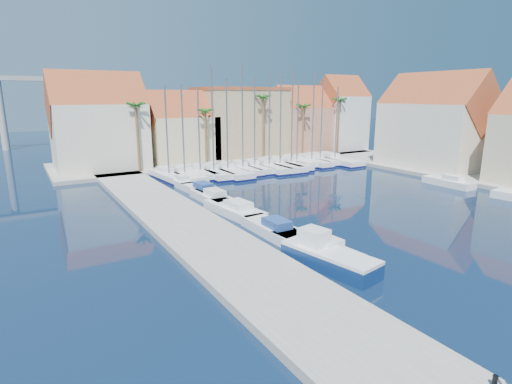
{
  "coord_description": "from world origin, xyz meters",
  "views": [
    {
      "loc": [
        -20.19,
        -12.62,
        10.54
      ],
      "look_at": [
        -4.02,
        14.27,
        3.0
      ],
      "focal_mm": 28.0,
      "sensor_mm": 36.0,
      "label": 1
    }
  ],
  "objects": [
    {
      "name": "shore_east",
      "position": [
        32.0,
        15.0,
        0.25
      ],
      "size": [
        12.0,
        60.0,
        0.5
      ],
      "primitive_type": "cube",
      "color": "gray",
      "rests_on": "ground"
    },
    {
      "name": "sailboat_4",
      "position": [
        4.12,
        35.95,
        0.57
      ],
      "size": [
        3.07,
        11.36,
        12.82
      ],
      "rotation": [
        0.0,
        0.0,
        0.01
      ],
      "color": "white",
      "rests_on": "ground"
    },
    {
      "name": "sailboat_12",
      "position": [
        21.16,
        36.69,
        0.62
      ],
      "size": [
        3.0,
        8.95,
        13.48
      ],
      "rotation": [
        0.0,
        0.0,
        -0.08
      ],
      "color": "white",
      "rests_on": "ground"
    },
    {
      "name": "building_2",
      "position": [
        13.0,
        48.0,
        6.26
      ],
      "size": [
        14.2,
        10.2,
        11.5
      ],
      "color": "tan",
      "rests_on": "shore_north"
    },
    {
      "name": "building_6",
      "position": [
        32.0,
        24.0,
        6.52
      ],
      "size": [
        9.0,
        14.3,
        13.5
      ],
      "color": "beige",
      "rests_on": "shore_east"
    },
    {
      "name": "sailboat_2",
      "position": [
        0.39,
        36.52,
        0.6
      ],
      "size": [
        2.39,
        8.26,
        11.46
      ],
      "rotation": [
        0.0,
        0.0,
        0.03
      ],
      "color": "white",
      "rests_on": "ground"
    },
    {
      "name": "motorboat_west_2",
      "position": [
        -3.81,
        18.4,
        0.51
      ],
      "size": [
        2.99,
        7.45,
        1.4
      ],
      "rotation": [
        0.0,
        0.0,
        0.09
      ],
      "color": "white",
      "rests_on": "ground"
    },
    {
      "name": "motorboat_west_3",
      "position": [
        -3.64,
        23.56,
        0.51
      ],
      "size": [
        2.28,
        6.65,
        1.4
      ],
      "rotation": [
        0.0,
        0.0,
        0.03
      ],
      "color": "white",
      "rests_on": "ground"
    },
    {
      "name": "sailboat_0",
      "position": [
        -3.96,
        36.49,
        0.61
      ],
      "size": [
        2.87,
        8.4,
        11.91
      ],
      "rotation": [
        0.0,
        0.0,
        0.08
      ],
      "color": "white",
      "rests_on": "ground"
    },
    {
      "name": "sailboat_9",
      "position": [
        14.8,
        35.81,
        0.63
      ],
      "size": [
        3.29,
        9.85,
        14.97
      ],
      "rotation": [
        0.0,
        0.0,
        -0.08
      ],
      "color": "white",
      "rests_on": "ground"
    },
    {
      "name": "motorboat_west_1",
      "position": [
        -3.82,
        12.03,
        0.51
      ],
      "size": [
        2.12,
        6.5,
        1.4
      ],
      "rotation": [
        0.0,
        0.0,
        -0.01
      ],
      "color": "white",
      "rests_on": "ground"
    },
    {
      "name": "sailboat_6",
      "position": [
        8.58,
        36.03,
        0.62
      ],
      "size": [
        2.74,
        8.75,
        13.19
      ],
      "rotation": [
        0.0,
        0.0,
        -0.05
      ],
      "color": "white",
      "rests_on": "ground"
    },
    {
      "name": "motorboat_west_5",
      "position": [
        -3.81,
        32.22,
        0.51
      ],
      "size": [
        1.84,
        5.12,
        1.4
      ],
      "rotation": [
        0.0,
        0.0,
        0.04
      ],
      "color": "white",
      "rests_on": "ground"
    },
    {
      "name": "bollard",
      "position": [
        -6.67,
        -6.57,
        0.73
      ],
      "size": [
        0.18,
        0.18,
        0.46
      ],
      "primitive_type": "cylinder",
      "color": "black",
      "rests_on": "quay_west"
    },
    {
      "name": "palm_3",
      "position": [
        22.0,
        42.0,
        8.61
      ],
      "size": [
        2.6,
        2.6,
        9.65
      ],
      "color": "brown",
      "rests_on": "shore_north"
    },
    {
      "name": "building_1",
      "position": [
        2.0,
        47.0,
        5.3
      ],
      "size": [
        10.3,
        8.0,
        11.0
      ],
      "color": "beige",
      "rests_on": "shore_north"
    },
    {
      "name": "shore_north",
      "position": [
        10.0,
        48.0,
        0.25
      ],
      "size": [
        54.0,
        16.0,
        0.5
      ],
      "primitive_type": "cube",
      "color": "gray",
      "rests_on": "ground"
    },
    {
      "name": "motorboat_west_0",
      "position": [
        -3.44,
        7.23,
        0.51
      ],
      "size": [
        2.83,
        7.27,
        1.4
      ],
      "rotation": [
        0.0,
        0.0,
        0.08
      ],
      "color": "white",
      "rests_on": "ground"
    },
    {
      "name": "motorboat_west_4",
      "position": [
        -3.32,
        27.17,
        0.51
      ],
      "size": [
        2.42,
        6.62,
        1.4
      ],
      "rotation": [
        0.0,
        0.0,
        0.05
      ],
      "color": "white",
      "rests_on": "ground"
    },
    {
      "name": "motorboat_east_1",
      "position": [
        24.0,
        15.69,
        0.51
      ],
      "size": [
        2.11,
        6.1,
        1.4
      ],
      "rotation": [
        0.0,
        0.0,
        -0.03
      ],
      "color": "white",
      "rests_on": "ground"
    },
    {
      "name": "palm_0",
      "position": [
        -6.0,
        42.0,
        9.08
      ],
      "size": [
        2.6,
        2.6,
        10.15
      ],
      "color": "brown",
      "rests_on": "shore_north"
    },
    {
      "name": "sailboat_7",
      "position": [
        10.67,
        35.63,
        0.6
      ],
      "size": [
        2.75,
        10.21,
        14.0
      ],
      "rotation": [
        0.0,
        0.0,
        -0.01
      ],
      "color": "white",
      "rests_on": "ground"
    },
    {
      "name": "building_3",
      "position": [
        25.0,
        47.0,
        5.86
      ],
      "size": [
        10.3,
        8.0,
        12.0
      ],
      "color": "#B26F5A",
      "rests_on": "shore_north"
    },
    {
      "name": "palm_4",
      "position": [
        30.0,
        42.0,
        9.55
      ],
      "size": [
        2.6,
        2.6,
        10.65
      ],
      "color": "brown",
      "rests_on": "shore_north"
    },
    {
      "name": "sailboat_3",
      "position": [
        2.08,
        35.89,
        0.62
      ],
      "size": [
        2.91,
        9.72,
        14.33
      ],
      "rotation": [
        0.0,
        0.0,
        -0.04
      ],
      "color": "white",
      "rests_on": "ground"
    },
    {
      "name": "quay_west",
      "position": [
        -9.0,
        13.5,
        0.25
      ],
      "size": [
        6.0,
        77.0,
        0.5
      ],
      "primitive_type": "cube",
      "color": "gray",
      "rests_on": "ground"
    },
    {
      "name": "sailboat_5",
      "position": [
        6.62,
        36.04,
        0.64
      ],
      "size": [
        2.49,
        9.05,
        14.76
      ],
      "rotation": [
        0.0,
        0.0,
        -0.01
      ],
      "color": "white",
      "rests_on": "ground"
    },
    {
      "name": "sailboat_13",
      "position": [
        23.28,
        35.82,
        0.56
      ],
      "size": [
        3.11,
        11.7,
        11.95
      ],
      "rotation": [
        0.0,
        0.0,
        0.0
      ],
      "color": "white",
      "rests_on": "ground"
    },
    {
      "name": "fishing_boat",
      "position": [
        -4.25,
        5.2,
        0.75
      ],
      "size": [
        3.29,
        6.75,
        2.26
      ],
      "rotation": [
        0.0,
        0.0,
        0.18
      ],
      "color": "navy",
      "rests_on": "ground"
    },
    {
      "name": "building_0",
      "position": [
        -10.0,
        47.0,
        6.52
      ],
      "size": [
        12.3,
        9.0,
        13.5
      ],
      "color": "beige",
      "rests_on": "shore_north"
    },
    {
      "name": "ground",
      "position": [
        0.0,
        0.0,
        0.0
      ],
      "size": [
        260.0,
        260.0,
        0.0
      ],
      "primitive_type": "plane",
      "color": "black",
      "rests_on": "ground"
    },
    {
      "name": "building_4",
      "position": [
        34.0,
        46.0,
        6.97
      ],
      "size": [
        8.3,
        8.0,
        14.0
      ],
      "color": "white",
      "rests_on": "shore_north"
    },
    {
      "name": "sailboat_10",
      "position": [
        16.72,
        36.99,
        0.62
      ],
      "size": [
        2.39,
        8.54,
        12.82
      ],
      "rotation": [
        0.0,
        0.0,
        -0.02
      ],
      "color": "white",
      "rests_on": "ground"
    },
    {
      "name": "palm_2",
      "position": [
        14.0,
        42.0,
        10.02
      ],
      "size": [
        2.6,
        2.6,
        11.15
      ],
      "color": "brown",
      "rests_on": "shore_north"
    },
    {
      "name": "sailboat_11",
      "position": [
        19.11,
        36.33,
        0.62
      ],
      "size": [
        2.78,
        9.35,
        14.26
      ],
      "rotation": [
        0.0,
        0.0,
        -0.04
      ],
      "color": "white",
      "rests_on": "ground"
    },
    {
      "name": "sailboat_1",
      "position": [
        -1.97,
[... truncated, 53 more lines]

